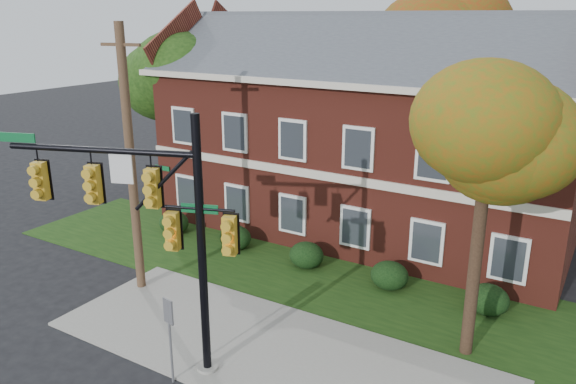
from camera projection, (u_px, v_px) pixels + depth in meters
The scene contains 15 objects.
ground at pixel (251, 369), 15.98m from camera, with size 120.00×120.00×0.00m, color black.
sidewalk at pixel (270, 351), 16.78m from camera, with size 14.00×5.00×0.08m, color gray.
grass_strip at pixel (344, 286), 20.85m from camera, with size 30.00×6.00×0.04m, color #193811.
apartment_building at pixel (365, 123), 25.19m from camera, with size 18.80×8.80×9.74m.
hedge_far_left at pixel (174, 223), 25.74m from camera, with size 1.40×1.26×1.05m, color black.
hedge_left at pixel (235, 238), 24.00m from camera, with size 1.40×1.26×1.05m, color black.
hedge_center at pixel (306, 255), 22.26m from camera, with size 1.40×1.26×1.05m, color black.
hedge_right at pixel (389, 275), 20.53m from camera, with size 1.40×1.26×1.05m, color black.
hedge_far_right at pixel (488, 300), 18.79m from camera, with size 1.40×1.26×1.05m, color black.
tree_near_right at pixel (497, 135), 14.52m from camera, with size 4.50×4.25×8.58m.
tree_left_rear at pixel (182, 75), 28.60m from camera, with size 5.40×5.10×8.88m.
tree_far_rear at pixel (452, 30), 29.74m from camera, with size 6.84×6.46×11.52m.
traffic_signal at pixel (153, 217), 14.77m from camera, with size 6.26×2.37×7.34m.
utility_pole at pixel (131, 162), 19.30m from camera, with size 1.46×0.41×9.45m.
sign_post at pixel (169, 327), 14.90m from camera, with size 0.37×0.11×2.54m.
Camera 1 is at (8.03, -11.16, 9.64)m, focal length 35.00 mm.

